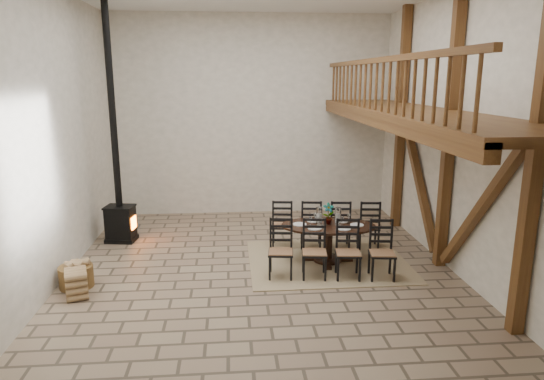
{
  "coord_description": "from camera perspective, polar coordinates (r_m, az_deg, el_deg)",
  "views": [
    {
      "loc": [
        -0.53,
        -8.33,
        3.48
      ],
      "look_at": [
        0.23,
        0.4,
        1.42
      ],
      "focal_mm": 32.0,
      "sensor_mm": 36.0,
      "label": 1
    }
  ],
  "objects": [
    {
      "name": "log_stack",
      "position": [
        8.54,
        -22.02,
        -10.19
      ],
      "size": [
        0.46,
        0.54,
        0.46
      ],
      "rotation": [
        0.0,
        0.0,
        0.32
      ],
      "color": "#A2765A",
      "rests_on": "ground"
    },
    {
      "name": "log_basket",
      "position": [
        8.95,
        -22.05,
        -9.3
      ],
      "size": [
        0.56,
        0.56,
        0.47
      ],
      "rotation": [
        0.0,
        0.0,
        0.35
      ],
      "color": "brown",
      "rests_on": "ground"
    },
    {
      "name": "wood_stove",
      "position": [
        10.76,
        -17.64,
        0.02
      ],
      "size": [
        0.67,
        0.56,
        5.0
      ],
      "rotation": [
        0.0,
        0.0,
        -0.15
      ],
      "color": "black",
      "rests_on": "ground"
    },
    {
      "name": "room_shell",
      "position": [
        8.52,
        6.77,
        9.98
      ],
      "size": [
        7.02,
        8.02,
        5.01
      ],
      "color": "white",
      "rests_on": "ground"
    },
    {
      "name": "rug",
      "position": [
        9.51,
        6.52,
        -8.28
      ],
      "size": [
        3.0,
        2.5,
        0.02
      ],
      "primitive_type": "cube",
      "color": "tan",
      "rests_on": "ground"
    },
    {
      "name": "dining_table",
      "position": [
        9.39,
        6.58,
        -6.22
      ],
      "size": [
        2.44,
        2.25,
        1.15
      ],
      "rotation": [
        0.0,
        0.0,
        -0.13
      ],
      "color": "black",
      "rests_on": "ground"
    },
    {
      "name": "ground",
      "position": [
        9.04,
        -1.26,
        -9.44
      ],
      "size": [
        8.0,
        8.0,
        0.0
      ],
      "primitive_type": "plane",
      "color": "#8D785E",
      "rests_on": "ground"
    }
  ]
}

